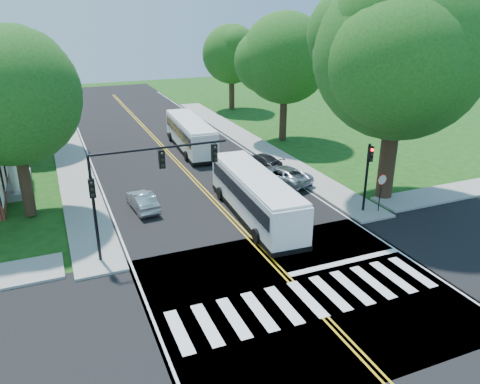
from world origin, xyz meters
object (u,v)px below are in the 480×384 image
dark_sedan (260,161)px  bus_lead (255,195)px  bus_follow (190,134)px  suv (281,175)px  signal_nw (140,177)px  hatchback (142,201)px  signal_ne (368,169)px

dark_sedan → bus_lead: bearing=45.2°
bus_follow → dark_sedan: 8.31m
bus_lead → suv: (4.30, 4.74, -0.81)m
signal_nw → suv: signal_nw is taller
hatchback → dark_sedan: 11.60m
signal_nw → bus_follow: size_ratio=0.66×
hatchback → suv: size_ratio=0.76×
hatchback → dark_sedan: size_ratio=0.88×
signal_ne → dark_sedan: bearing=102.6°
bus_follow → suv: bearing=110.9°
bus_lead → dark_sedan: bus_lead is taller
signal_nw → dark_sedan: 16.23m
suv → dark_sedan: bearing=-110.4°
signal_ne → signal_nw: bearing=-180.0°
signal_ne → bus_lead: (-6.73, 2.06, -1.47)m
signal_nw → hatchback: 7.11m
signal_ne → hatchback: 14.46m
bus_follow → hatchback: bearing=63.3°
signal_ne → suv: (-2.43, 6.79, -2.28)m
hatchback → suv: (10.55, 0.86, 0.07)m
bus_follow → signal_ne: bearing=111.6°
signal_ne → bus_follow: 19.07m
signal_ne → dark_sedan: 11.13m
signal_ne → bus_follow: signal_ne is taller
signal_nw → hatchback: bearing=79.7°
suv → dark_sedan: 3.82m
bus_lead → bus_follow: bus_lead is taller
hatchback → bus_lead: bearing=143.0°
signal_nw → bus_lead: 8.15m
signal_ne → suv: 7.57m
dark_sedan → signal_nw: bearing=24.4°
hatchback → suv: bearing=179.5°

